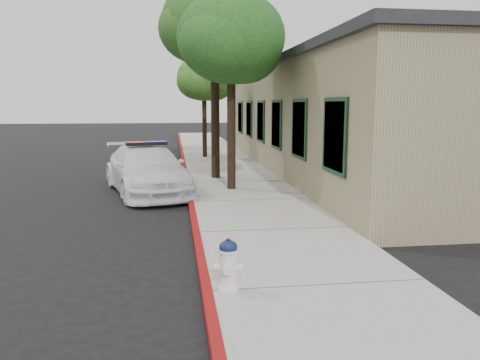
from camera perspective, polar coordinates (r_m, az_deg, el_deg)
name	(u,v)px	position (r m, az deg, el deg)	size (l,w,h in m)	color
ground	(194,240)	(9.45, -5.60, -7.15)	(120.00, 120.00, 0.00)	black
sidewalk	(250,203)	(12.49, 1.17, -2.74)	(3.20, 60.00, 0.15)	gray
red_curb	(191,204)	(12.35, -5.91, -2.91)	(0.14, 60.00, 0.16)	maroon
clapboard_building	(353,117)	(19.40, 13.43, 7.34)	(7.30, 20.89, 4.24)	#90845E
police_car	(147,169)	(14.39, -11.08, 1.26)	(3.20, 5.27, 1.55)	white
fire_hydrant	(228,264)	(6.49, -1.41, -10.10)	(0.41, 0.35, 0.71)	silver
street_tree_near	(232,42)	(14.05, -1.02, 16.22)	(3.10, 3.16, 5.67)	black
street_tree_mid	(215,27)	(16.37, -3.01, 17.86)	(3.75, 3.46, 6.61)	black
street_tree_far	(205,80)	(22.67, -4.27, 11.86)	(2.68, 2.53, 4.78)	black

